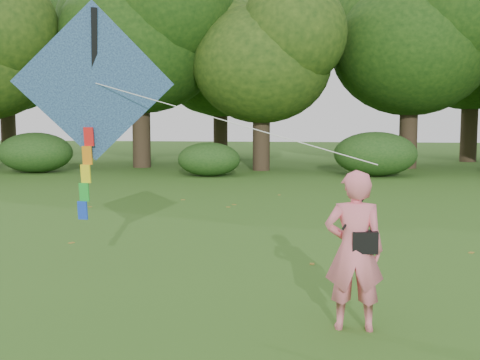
# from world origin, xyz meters

# --- Properties ---
(ground) EXTENTS (100.00, 100.00, 0.00)m
(ground) POSITION_xyz_m (0.00, 0.00, 0.00)
(ground) COLOR #265114
(ground) RESTS_ON ground
(man_kite_flyer) EXTENTS (0.71, 0.47, 1.94)m
(man_kite_flyer) POSITION_xyz_m (0.69, -0.77, 0.97)
(man_kite_flyer) COLOR #F17183
(man_kite_flyer) RESTS_ON ground
(crossbody_bag) EXTENTS (0.43, 0.20, 0.74)m
(crossbody_bag) POSITION_xyz_m (0.81, -0.80, 1.10)
(crossbody_bag) COLOR black
(crossbody_bag) RESTS_ON ground
(flying_kite) EXTENTS (4.81, 1.25, 3.00)m
(flying_kite) POSITION_xyz_m (-2.80, 0.12, 2.97)
(flying_kite) COLOR #2632A7
(flying_kite) RESTS_ON ground
(tree_line) EXTENTS (54.70, 15.30, 9.48)m
(tree_line) POSITION_xyz_m (1.67, 22.88, 5.60)
(tree_line) COLOR #3A2D1E
(tree_line) RESTS_ON ground
(shrub_band) EXTENTS (39.15, 3.22, 1.88)m
(shrub_band) POSITION_xyz_m (-0.72, 17.60, 0.86)
(shrub_band) COLOR #264919
(shrub_band) RESTS_ON ground
(fallen_leaves) EXTENTS (11.86, 12.55, 0.01)m
(fallen_leaves) POSITION_xyz_m (-0.81, 6.46, 0.01)
(fallen_leaves) COLOR olive
(fallen_leaves) RESTS_ON ground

